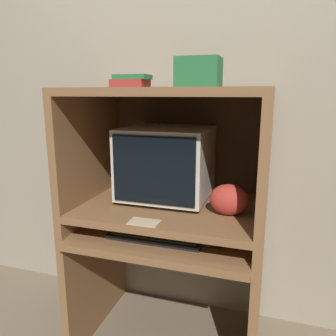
# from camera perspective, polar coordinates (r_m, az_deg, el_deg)

# --- Properties ---
(wall_back) EXTENTS (6.00, 0.06, 2.60)m
(wall_back) POSITION_cam_1_polar(r_m,az_deg,el_deg) (1.95, 3.90, 11.66)
(wall_back) COLOR gray
(wall_back) RESTS_ON ground_plane
(desk_base) EXTENTS (0.93, 0.68, 0.68)m
(desk_base) POSITION_cam_1_polar(r_m,az_deg,el_deg) (1.79, 0.02, -18.15)
(desk_base) COLOR brown
(desk_base) RESTS_ON ground_plane
(desk_monitor_shelf) EXTENTS (0.93, 0.65, 0.12)m
(desk_monitor_shelf) POSITION_cam_1_polar(r_m,az_deg,el_deg) (1.68, 0.46, -7.15)
(desk_monitor_shelf) COLOR brown
(desk_monitor_shelf) RESTS_ON desk_base
(hutch_upper) EXTENTS (0.93, 0.65, 0.57)m
(hutch_upper) POSITION_cam_1_polar(r_m,az_deg,el_deg) (1.62, 0.83, 6.99)
(hutch_upper) COLOR brown
(hutch_upper) RESTS_ON desk_monitor_shelf
(crt_monitor) EXTENTS (0.44, 0.42, 0.38)m
(crt_monitor) POSITION_cam_1_polar(r_m,az_deg,el_deg) (1.70, -0.21, 0.98)
(crt_monitor) COLOR beige
(crt_monitor) RESTS_ON desk_monitor_shelf
(keyboard) EXTENTS (0.45, 0.15, 0.03)m
(keyboard) POSITION_cam_1_polar(r_m,az_deg,el_deg) (1.56, -2.19, -11.85)
(keyboard) COLOR black
(keyboard) RESTS_ON desk_base
(mouse) EXTENTS (0.07, 0.05, 0.03)m
(mouse) POSITION_cam_1_polar(r_m,az_deg,el_deg) (1.50, 8.20, -12.90)
(mouse) COLOR #28282B
(mouse) RESTS_ON desk_base
(snack_bag) EXTENTS (0.17, 0.13, 0.14)m
(snack_bag) POSITION_cam_1_polar(r_m,az_deg,el_deg) (1.53, 10.50, -5.43)
(snack_bag) COLOR #BC382D
(snack_bag) RESTS_ON desk_monitor_shelf
(book_stack) EXTENTS (0.17, 0.12, 0.06)m
(book_stack) POSITION_cam_1_polar(r_m,az_deg,el_deg) (1.55, -6.47, 14.72)
(book_stack) COLOR maroon
(book_stack) RESTS_ON hutch_upper
(paper_card) EXTENTS (0.13, 0.09, 0.00)m
(paper_card) POSITION_cam_1_polar(r_m,az_deg,el_deg) (1.44, -4.19, -9.38)
(paper_card) COLOR #CCB28C
(paper_card) RESTS_ON desk_monitor_shelf
(storage_box) EXTENTS (0.20, 0.17, 0.14)m
(storage_box) POSITION_cam_1_polar(r_m,az_deg,el_deg) (1.57, 5.40, 16.18)
(storage_box) COLOR #236638
(storage_box) RESTS_ON hutch_upper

